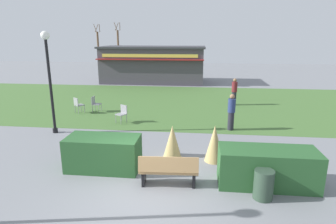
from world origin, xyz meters
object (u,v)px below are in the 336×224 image
(tree_right_bg, at_px, (98,48))
(cafe_chair_center, at_px, (122,112))
(lamppost_mid, at_px, (49,71))
(tree_left_bg, at_px, (118,47))
(parked_car_west_slot, at_px, (144,66))
(park_bench, at_px, (169,170))
(person_standing, at_px, (231,112))
(trash_bin, at_px, (264,185))
(cafe_chair_west, at_px, (95,103))
(cafe_chair_east, at_px, (78,104))
(person_strolling, at_px, (234,92))
(food_kiosk, at_px, (153,64))

(tree_right_bg, bearing_deg, cafe_chair_center, -68.21)
(lamppost_mid, relative_size, tree_left_bg, 0.72)
(parked_car_west_slot, distance_m, tree_right_bg, 10.26)
(park_bench, bearing_deg, person_standing, 66.91)
(trash_bin, distance_m, cafe_chair_west, 11.26)
(parked_car_west_slot, bearing_deg, tree_left_bg, 129.97)
(cafe_chair_east, distance_m, cafe_chair_center, 3.32)
(lamppost_mid, distance_m, person_strolling, 10.83)
(person_standing, distance_m, parked_car_west_slot, 24.07)
(tree_right_bg, bearing_deg, person_strolling, -53.92)
(park_bench, height_order, cafe_chair_west, park_bench)
(trash_bin, bearing_deg, tree_left_bg, 111.83)
(trash_bin, xyz_separation_m, cafe_chair_east, (-8.53, 7.84, 0.12))
(trash_bin, height_order, tree_right_bg, tree_right_bg)
(parked_car_west_slot, bearing_deg, food_kiosk, -73.18)
(food_kiosk, height_order, parked_car_west_slot, food_kiosk)
(person_standing, bearing_deg, tree_left_bg, 26.69)
(park_bench, xyz_separation_m, person_standing, (2.29, 5.38, 0.38))
(park_bench, xyz_separation_m, food_kiosk, (-3.57, 19.21, 1.19))
(parked_car_west_slot, distance_m, tree_left_bg, 7.89)
(cafe_chair_center, bearing_deg, tree_left_bg, 106.26)
(food_kiosk, distance_m, cafe_chair_east, 12.05)
(trash_bin, xyz_separation_m, cafe_chair_west, (-7.68, 8.24, 0.12))
(park_bench, bearing_deg, tree_right_bg, 112.66)
(food_kiosk, bearing_deg, cafe_chair_west, -97.66)
(food_kiosk, relative_size, person_strolling, 5.69)
(cafe_chair_center, bearing_deg, parked_car_west_slot, 98.33)
(food_kiosk, distance_m, cafe_chair_center, 13.32)
(cafe_chair_east, xyz_separation_m, parked_car_west_slot, (-0.25, 20.45, 0.12))
(cafe_chair_west, xyz_separation_m, person_standing, (7.40, -2.47, 0.33))
(park_bench, distance_m, trash_bin, 2.61)
(trash_bin, bearing_deg, food_kiosk, 107.42)
(parked_car_west_slot, bearing_deg, tree_right_bg, 142.61)
(park_bench, bearing_deg, trash_bin, -8.54)
(lamppost_mid, height_order, person_strolling, lamppost_mid)
(food_kiosk, relative_size, tree_left_bg, 1.57)
(cafe_chair_west, distance_m, person_strolling, 8.49)
(cafe_chair_center, relative_size, tree_right_bg, 0.15)
(tree_left_bg, bearing_deg, tree_right_bg, 174.83)
(cafe_chair_west, bearing_deg, cafe_chair_east, -154.78)
(person_standing, distance_m, tree_left_bg, 31.41)
(parked_car_west_slot, bearing_deg, cafe_chair_east, -89.30)
(person_strolling, relative_size, tree_left_bg, 0.28)
(lamppost_mid, xyz_separation_m, cafe_chair_center, (2.61, 1.84, -2.24))
(tree_left_bg, bearing_deg, trash_bin, -68.17)
(park_bench, height_order, person_strolling, person_strolling)
(cafe_chair_center, height_order, tree_left_bg, tree_left_bg)
(cafe_chair_center, xyz_separation_m, tree_left_bg, (-8.11, 27.78, 2.18))
(food_kiosk, xyz_separation_m, cafe_chair_west, (-1.53, -11.36, -1.14))
(park_bench, height_order, lamppost_mid, lamppost_mid)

